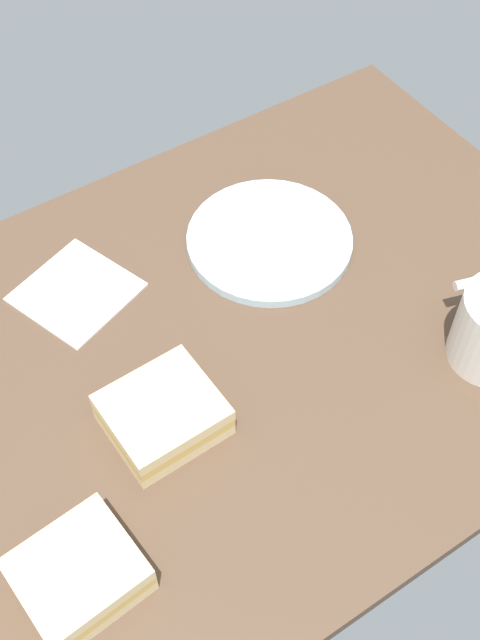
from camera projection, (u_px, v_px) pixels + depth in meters
tabletop at (240, 341)px, 91.72cm from camera, size 90.00×64.00×2.00cm
plate_of_food at (269, 240)px, 99.08cm from camera, size 20.64×20.64×1.20cm
sandwich_main at (163, 415)px, 82.14cm from camera, size 11.54×10.46×4.40cm
sandwich_side at (79, 575)px, 72.06cm from camera, size 11.46×10.49×4.40cm
paper_napkin at (76, 292)px, 94.64cm from camera, size 15.47×15.47×0.30cm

